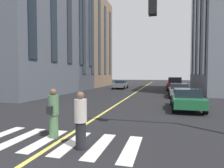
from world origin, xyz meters
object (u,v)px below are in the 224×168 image
pedestrian_near (53,113)px  pedestrian_companion (81,120)px  car_green_parked_a (187,99)px  traffic_light_mast (217,27)px  car_red_far (174,84)px  car_blue_mid (172,83)px  car_grey_trailing (179,90)px  car_grey_near (120,84)px

pedestrian_near → pedestrian_companion: pedestrian_near is taller
car_green_parked_a → traffic_light_mast: size_ratio=0.80×
car_red_far → car_blue_mid: (6.63, -0.00, -0.27)m
car_grey_trailing → car_blue_mid: size_ratio=1.13×
car_red_far → car_green_parked_a: bearing=-180.0°
car_blue_mid → traffic_light_mast: bearing=-179.4°
car_grey_near → car_blue_mid: 9.69m
car_red_far → car_blue_mid: size_ratio=1.21×
car_green_parked_a → car_grey_near: bearing=25.4°
car_grey_trailing → traffic_light_mast: traffic_light_mast is taller
car_green_parked_a → pedestrian_companion: (-8.08, 3.89, 0.18)m
car_green_parked_a → car_grey_trailing: bearing=0.0°
car_grey_trailing → car_grey_near: (9.91, 8.15, 0.00)m
pedestrian_near → pedestrian_companion: bearing=-118.0°
car_green_parked_a → pedestrian_companion: pedestrian_companion is taller
pedestrian_companion → car_red_far: bearing=-9.3°
car_green_parked_a → car_red_far: size_ratio=0.94×
car_grey_trailing → car_green_parked_a: size_ratio=1.00×
car_grey_trailing → car_green_parked_a: 7.28m
pedestrian_companion → pedestrian_near: bearing=62.0°
car_grey_trailing → traffic_light_mast: (-13.27, -0.30, 3.21)m
car_blue_mid → pedestrian_companion: (-30.51, 3.89, 0.19)m
pedestrian_near → car_green_parked_a: bearing=-35.7°
car_green_parked_a → car_blue_mid: car_blue_mid is taller
car_grey_near → pedestrian_companion: 25.62m
car_grey_trailing → pedestrian_companion: size_ratio=2.49×
car_green_parked_a → pedestrian_near: 9.04m
car_grey_near → car_blue_mid: (5.25, -8.15, -0.00)m
pedestrian_near → car_grey_near: bearing=6.7°
car_blue_mid → car_grey_near: bearing=122.8°
pedestrian_near → traffic_light_mast: bearing=-76.3°
car_red_far → pedestrian_companion: (-23.88, 3.89, -0.08)m
car_blue_mid → pedestrian_near: bearing=170.0°
car_grey_trailing → car_blue_mid: 15.16m
car_green_parked_a → pedestrian_companion: size_ratio=2.49×
traffic_light_mast → car_grey_trailing: bearing=1.3°
car_grey_near → traffic_light_mast: bearing=-160.0°
car_blue_mid → traffic_light_mast: (-28.43, -0.30, 3.22)m
car_green_parked_a → traffic_light_mast: traffic_light_mast is taller
car_grey_trailing → car_grey_near: same height
car_grey_trailing → pedestrian_companion: pedestrian_companion is taller
traffic_light_mast → pedestrian_near: bearing=103.7°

